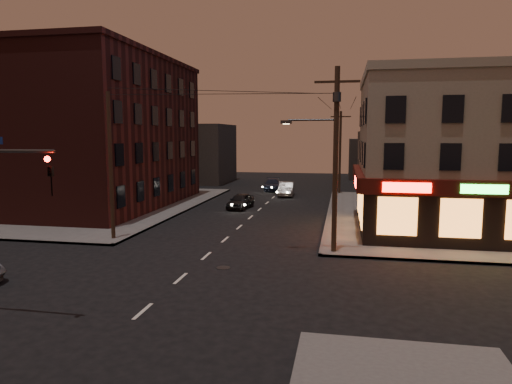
% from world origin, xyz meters
% --- Properties ---
extents(ground, '(120.00, 120.00, 0.00)m').
position_xyz_m(ground, '(0.00, 0.00, 0.00)').
color(ground, black).
rests_on(ground, ground).
extents(sidewalk_ne, '(24.00, 28.00, 0.15)m').
position_xyz_m(sidewalk_ne, '(18.00, 19.00, 0.07)').
color(sidewalk_ne, '#514F4C').
rests_on(sidewalk_ne, ground).
extents(sidewalk_nw, '(24.00, 28.00, 0.15)m').
position_xyz_m(sidewalk_nw, '(-18.00, 19.00, 0.07)').
color(sidewalk_nw, '#514F4C').
rests_on(sidewalk_nw, ground).
extents(pizza_building, '(15.85, 12.85, 10.50)m').
position_xyz_m(pizza_building, '(15.93, 13.43, 5.35)').
color(pizza_building, tan).
rests_on(pizza_building, sidewalk_ne).
extents(brick_apartment, '(12.00, 20.00, 13.00)m').
position_xyz_m(brick_apartment, '(-14.50, 19.00, 6.65)').
color(brick_apartment, '#411714').
rests_on(brick_apartment, sidewalk_nw).
extents(bg_building_ne_a, '(10.00, 12.00, 7.00)m').
position_xyz_m(bg_building_ne_a, '(14.00, 38.00, 3.50)').
color(bg_building_ne_a, '#3F3D3A').
rests_on(bg_building_ne_a, ground).
extents(bg_building_nw, '(9.00, 10.00, 8.00)m').
position_xyz_m(bg_building_nw, '(-13.00, 42.00, 4.00)').
color(bg_building_nw, '#3F3D3A').
rests_on(bg_building_nw, ground).
extents(bg_building_ne_b, '(8.00, 8.00, 6.00)m').
position_xyz_m(bg_building_ne_b, '(12.00, 52.00, 3.00)').
color(bg_building_ne_b, '#3F3D3A').
rests_on(bg_building_ne_b, ground).
extents(utility_pole_main, '(4.20, 0.44, 10.00)m').
position_xyz_m(utility_pole_main, '(6.68, 5.80, 5.76)').
color(utility_pole_main, '#382619').
rests_on(utility_pole_main, sidewalk_ne).
extents(utility_pole_far, '(0.26, 0.26, 9.00)m').
position_xyz_m(utility_pole_far, '(6.80, 32.00, 4.65)').
color(utility_pole_far, '#382619').
rests_on(utility_pole_far, sidewalk_ne).
extents(utility_pole_west, '(0.24, 0.24, 9.00)m').
position_xyz_m(utility_pole_west, '(-6.80, 6.50, 4.65)').
color(utility_pole_west, '#382619').
rests_on(utility_pole_west, sidewalk_nw).
extents(sedan_near, '(2.09, 4.18, 1.37)m').
position_xyz_m(sedan_near, '(-1.75, 20.10, 0.68)').
color(sedan_near, black).
rests_on(sedan_near, ground).
extents(sedan_mid, '(1.85, 4.59, 1.48)m').
position_xyz_m(sedan_mid, '(1.16, 29.61, 0.74)').
color(sedan_mid, gray).
rests_on(sedan_mid, ground).
extents(sedan_far, '(2.48, 4.96, 1.38)m').
position_xyz_m(sedan_far, '(-1.04, 34.11, 0.69)').
color(sedan_far, '#1B2336').
rests_on(sedan_far, ground).
extents(fire_hydrant, '(0.30, 0.30, 0.67)m').
position_xyz_m(fire_hydrant, '(6.81, 6.00, 0.52)').
color(fire_hydrant, maroon).
rests_on(fire_hydrant, sidewalk_ne).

